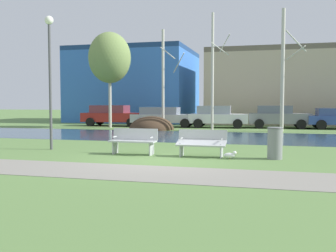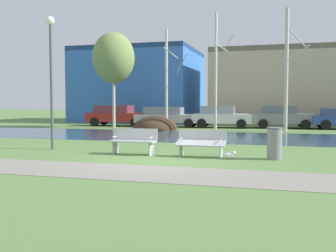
{
  "view_description": "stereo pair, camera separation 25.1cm",
  "coord_description": "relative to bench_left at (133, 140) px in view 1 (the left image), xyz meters",
  "views": [
    {
      "loc": [
        3.29,
        -11.17,
        1.77
      ],
      "look_at": [
        -0.11,
        1.85,
        0.94
      ],
      "focal_mm": 41.64,
      "sensor_mm": 36.0,
      "label": 1
    },
    {
      "loc": [
        3.53,
        -11.11,
        1.77
      ],
      "look_at": [
        -0.11,
        1.85,
        0.94
      ],
      "focal_mm": 41.64,
      "sensor_mm": 36.0,
      "label": 2
    }
  ],
  "objects": [
    {
      "name": "ground_plane",
      "position": [
        1.17,
        8.76,
        -0.47
      ],
      "size": [
        120.0,
        120.0,
        0.0
      ],
      "primitive_type": "plane",
      "color": "#5B7F42"
    },
    {
      "name": "paved_path_strip",
      "position": [
        1.17,
        -3.24,
        -0.47
      ],
      "size": [
        60.0,
        2.16,
        0.01
      ],
      "primitive_type": "cube",
      "color": "gray",
      "rests_on": "ground"
    },
    {
      "name": "river_band",
      "position": [
        1.17,
        7.31,
        -0.47
      ],
      "size": [
        80.0,
        6.63,
        0.01
      ],
      "primitive_type": "cube",
      "color": "#2D475B",
      "rests_on": "ground"
    },
    {
      "name": "soil_mound",
      "position": [
        -2.93,
        11.64,
        -0.47
      ],
      "size": [
        2.92,
        2.8,
        1.73
      ],
      "primitive_type": "ellipsoid",
      "color": "#423021",
      "rests_on": "ground"
    },
    {
      "name": "bench_left",
      "position": [
        0.0,
        0.0,
        0.0
      ],
      "size": [
        1.61,
        0.59,
        0.87
      ],
      "color": "#B2B5B7",
      "rests_on": "ground"
    },
    {
      "name": "bench_right",
      "position": [
        2.34,
        0.0,
        0.0
      ],
      "size": [
        1.61,
        0.59,
        0.87
      ],
      "color": "#B2B5B7",
      "rests_on": "ground"
    },
    {
      "name": "trash_bin",
      "position": [
        4.63,
        0.07,
        0.04
      ],
      "size": [
        0.48,
        0.48,
        0.99
      ],
      "color": "gray",
      "rests_on": "ground"
    },
    {
      "name": "seagull",
      "position": [
        3.29,
        -0.33,
        -0.34
      ],
      "size": [
        0.44,
        0.16,
        0.26
      ],
      "color": "white",
      "rests_on": "ground"
    },
    {
      "name": "streetlamp",
      "position": [
        -3.43,
        0.49,
        2.86
      ],
      "size": [
        0.32,
        0.32,
        4.93
      ],
      "color": "#4C4C51",
      "rests_on": "ground"
    },
    {
      "name": "birch_far_left",
      "position": [
        -6.24,
        12.66,
        4.34
      ],
      "size": [
        2.91,
        2.91,
        6.57
      ],
      "color": "#BCB7A8",
      "rests_on": "ground"
    },
    {
      "name": "birch_left",
      "position": [
        -2.17,
        11.88,
        2.81
      ],
      "size": [
        1.53,
        2.24,
        6.4
      ],
      "color": "beige",
      "rests_on": "ground"
    },
    {
      "name": "birch_center_left",
      "position": [
        1.02,
        11.73,
        3.24
      ],
      "size": [
        1.17,
        2.07,
        7.27
      ],
      "color": "beige",
      "rests_on": "ground"
    },
    {
      "name": "birch_center",
      "position": [
        5.22,
        12.06,
        3.28
      ],
      "size": [
        1.44,
        2.59,
        7.34
      ],
      "color": "beige",
      "rests_on": "ground"
    },
    {
      "name": "parked_van_nearest_red",
      "position": [
        -6.81,
        14.59,
        0.33
      ],
      "size": [
        4.78,
        2.23,
        1.54
      ],
      "color": "maroon",
      "rests_on": "ground"
    },
    {
      "name": "parked_sedan_second_silver",
      "position": [
        -2.88,
        14.48,
        0.28
      ],
      "size": [
        4.84,
        2.17,
        1.41
      ],
      "color": "#B2B5BC",
      "rests_on": "ground"
    },
    {
      "name": "parked_hatch_third_white",
      "position": [
        0.94,
        14.66,
        0.32
      ],
      "size": [
        4.11,
        2.2,
        1.51
      ],
      "color": "silver",
      "rests_on": "ground"
    },
    {
      "name": "parked_wagon_fourth_grey",
      "position": [
        5.02,
        15.15,
        0.33
      ],
      "size": [
        4.13,
        2.11,
        1.53
      ],
      "color": "slate",
      "rests_on": "ground"
    },
    {
      "name": "building_blue_store",
      "position": [
        -7.69,
        22.11,
        2.81
      ],
      "size": [
        10.39,
        9.11,
        6.56
      ],
      "color": "#3870C6",
      "rests_on": "ground"
    },
    {
      "name": "building_beige_block",
      "position": [
        6.54,
        21.29,
        2.54
      ],
      "size": [
        14.15,
        7.32,
        6.02
      ],
      "color": "#BCAD8E",
      "rests_on": "ground"
    }
  ]
}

